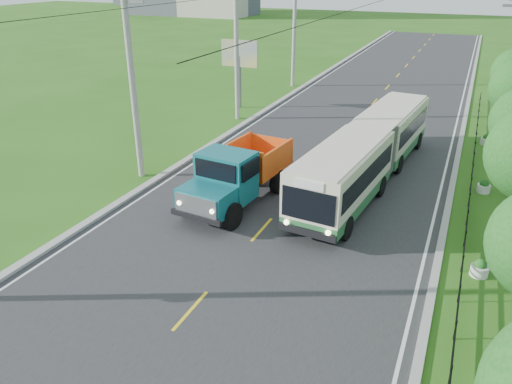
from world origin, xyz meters
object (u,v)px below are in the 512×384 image
Objects in this scene: pole_far at (295,29)px; bus at (369,149)px; planter_near at (480,269)px; dump_truck at (237,172)px; planter_mid at (484,187)px; pole_near at (133,81)px; planter_far at (486,140)px; pole_mid at (237,48)px; billboard_left at (240,58)px.

bus is (11.22, -19.95, -3.30)m from pole_far.
dump_truck is at bearing 169.26° from planter_near.
bus is at bearing -170.44° from planter_mid.
pole_near reaches higher than bus.
planter_mid is at bearing -90.00° from planter_far.
dump_truck is (-5.07, -5.01, -0.20)m from bus.
pole_mid is 3.47m from billboard_left.
planter_near and planter_mid have the same top height.
planter_near is at bearing -58.01° from pole_far.
bus is at bearing -60.66° from pole_far.
planter_far is 0.10× the size of dump_truck.
bus is 7.14m from dump_truck.
planter_near is at bearing -44.84° from billboard_left.
pole_near is 0.64× the size of bus.
billboard_left is at bearing 135.16° from planter_near.
pole_near is 14.93× the size of planter_near.
planter_far is at bearing 90.00° from planter_mid.
bus is at bearing -41.33° from billboard_left.
planter_mid is 0.10× the size of dump_truck.
planter_mid is at bearing 90.00° from planter_near.
dump_truck is at bearing -8.94° from pole_near.
bus is at bearing -122.25° from planter_far.
planter_near is at bearing -10.09° from pole_near.
pole_far is at bearing 82.17° from billboard_left.
planter_far is 0.13× the size of billboard_left.
planter_mid is at bearing 15.19° from bus.
pole_near is 17.79m from planter_near.
pole_mid is at bearing -176.61° from planter_far.
dump_truck is (7.38, -15.97, -2.28)m from billboard_left.
billboard_left is (-1.24, 15.00, -1.23)m from pole_near.
bus is 2.26× the size of dump_truck.
pole_near is 12.37m from bus.
planter_near is at bearing -45.68° from bus.
pole_near is 1.45× the size of dump_truck.
billboard_left is 0.75× the size of dump_truck.
planter_near is 1.00× the size of planter_far.
pole_near is 1.92× the size of billboard_left.
dump_truck is at bearing -129.70° from bus.
pole_near is at bearing 176.78° from dump_truck.
planter_mid is (16.86, 5.00, -4.81)m from pole_near.
planter_far is 10.69m from bus.
dump_truck reaches higher than planter_mid.
billboard_left is 16.71m from bus.
planter_near is 8.00m from planter_mid.
planter_far is (0.00, 8.00, 0.00)m from planter_mid.
dump_truck is at bearing -64.65° from pole_mid.
planter_near is 10.99m from dump_truck.
planter_near is 1.00× the size of planter_mid.
pole_near is 1.00× the size of pole_far.
pole_mid is 1.00× the size of pole_far.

